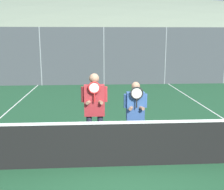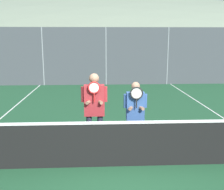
% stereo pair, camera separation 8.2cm
% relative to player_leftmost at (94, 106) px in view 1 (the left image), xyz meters
% --- Properties ---
extents(ground_plane, '(120.00, 120.00, 0.00)m').
position_rel_player_leftmost_xyz_m(ground_plane, '(0.56, -0.79, -1.12)').
color(ground_plane, '#1E4C2D').
extents(hill_distant, '(99.59, 55.33, 19.36)m').
position_rel_player_leftmost_xyz_m(hill_distant, '(0.56, 48.31, -1.12)').
color(hill_distant, slate).
rests_on(hill_distant, ground_plane).
extents(clubhouse_building, '(22.21, 5.50, 3.23)m').
position_rel_player_leftmost_xyz_m(clubhouse_building, '(2.06, 17.78, 0.51)').
color(clubhouse_building, beige).
rests_on(clubhouse_building, ground_plane).
extents(fence_back, '(21.13, 0.06, 3.21)m').
position_rel_player_leftmost_xyz_m(fence_back, '(0.56, 9.59, 0.48)').
color(fence_back, gray).
rests_on(fence_back, ground_plane).
extents(tennis_net, '(10.07, 0.09, 1.09)m').
position_rel_player_leftmost_xyz_m(tennis_net, '(0.56, -0.79, -0.61)').
color(tennis_net, gray).
rests_on(tennis_net, ground_plane).
extents(player_leftmost, '(0.60, 0.34, 1.88)m').
position_rel_player_leftmost_xyz_m(player_leftmost, '(0.00, 0.00, 0.00)').
color(player_leftmost, '#232838').
rests_on(player_leftmost, ground_plane).
extents(player_center_left, '(0.54, 0.34, 1.69)m').
position_rel_player_leftmost_xyz_m(player_center_left, '(0.93, -0.11, -0.14)').
color(player_center_left, '#56565B').
rests_on(player_center_left, ground_plane).
extents(car_far_left, '(4.09, 2.09, 1.70)m').
position_rel_player_leftmost_xyz_m(car_far_left, '(-4.99, 12.17, -0.25)').
color(car_far_left, silver).
rests_on(car_far_left, ground_plane).
extents(car_left_of_center, '(4.19, 2.00, 1.83)m').
position_rel_player_leftmost_xyz_m(car_left_of_center, '(-0.20, 12.27, -0.20)').
color(car_left_of_center, '#285638').
rests_on(car_left_of_center, ground_plane).
extents(car_center, '(4.69, 1.99, 1.81)m').
position_rel_player_leftmost_xyz_m(car_center, '(4.88, 12.09, -0.20)').
color(car_center, slate).
rests_on(car_center, ground_plane).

